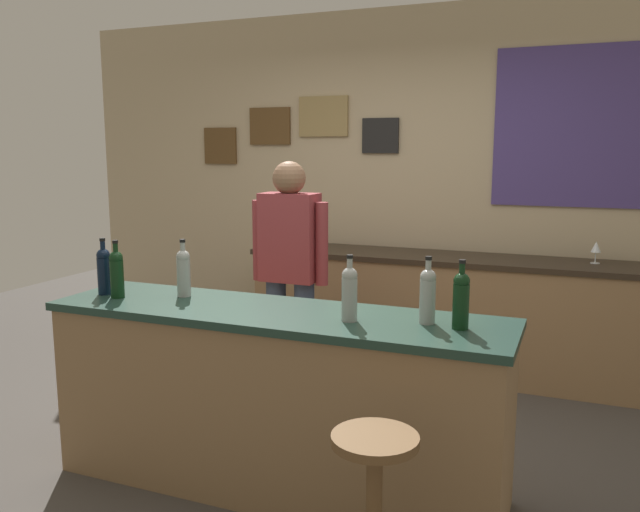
# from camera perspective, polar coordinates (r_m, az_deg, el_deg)

# --- Properties ---
(ground_plane) EXTENTS (10.00, 10.00, 0.00)m
(ground_plane) POSITION_cam_1_polar(r_m,az_deg,el_deg) (3.82, -1.12, -16.89)
(ground_plane) COLOR #423D38
(back_wall) EXTENTS (6.00, 0.09, 2.80)m
(back_wall) POSITION_cam_1_polar(r_m,az_deg,el_deg) (5.35, 7.70, 6.37)
(back_wall) COLOR tan
(back_wall) RESTS_ON ground_plane
(bar_counter) EXTENTS (2.30, 0.60, 0.92)m
(bar_counter) POSITION_cam_1_polar(r_m,az_deg,el_deg) (3.30, -3.96, -12.54)
(bar_counter) COLOR olive
(bar_counter) RESTS_ON ground_plane
(side_counter) EXTENTS (2.97, 0.56, 0.90)m
(side_counter) POSITION_cam_1_polar(r_m,az_deg,el_deg) (5.05, 10.55, -4.99)
(side_counter) COLOR olive
(side_counter) RESTS_ON ground_plane
(bartender) EXTENTS (0.52, 0.21, 1.62)m
(bartender) POSITION_cam_1_polar(r_m,az_deg,el_deg) (4.14, -2.67, -1.14)
(bartender) COLOR #384766
(bartender) RESTS_ON ground_plane
(bar_stool) EXTENTS (0.32, 0.32, 0.68)m
(bar_stool) POSITION_cam_1_polar(r_m,az_deg,el_deg) (2.52, 4.80, -20.02)
(bar_stool) COLOR brown
(bar_stool) RESTS_ON ground_plane
(wine_bottle_a) EXTENTS (0.07, 0.07, 0.31)m
(wine_bottle_a) POSITION_cam_1_polar(r_m,az_deg,el_deg) (3.66, -18.51, -1.13)
(wine_bottle_a) COLOR black
(wine_bottle_a) RESTS_ON bar_counter
(wine_bottle_b) EXTENTS (0.07, 0.07, 0.31)m
(wine_bottle_b) POSITION_cam_1_polar(r_m,az_deg,el_deg) (3.55, -17.48, -1.37)
(wine_bottle_b) COLOR black
(wine_bottle_b) RESTS_ON bar_counter
(wine_bottle_c) EXTENTS (0.07, 0.07, 0.31)m
(wine_bottle_c) POSITION_cam_1_polar(r_m,az_deg,el_deg) (3.50, -11.94, -1.30)
(wine_bottle_c) COLOR #999E99
(wine_bottle_c) RESTS_ON bar_counter
(wine_bottle_d) EXTENTS (0.07, 0.07, 0.31)m
(wine_bottle_d) POSITION_cam_1_polar(r_m,az_deg,el_deg) (2.93, 2.62, -3.17)
(wine_bottle_d) COLOR #999E99
(wine_bottle_d) RESTS_ON bar_counter
(wine_bottle_e) EXTENTS (0.07, 0.07, 0.31)m
(wine_bottle_e) POSITION_cam_1_polar(r_m,az_deg,el_deg) (2.93, 9.47, -3.31)
(wine_bottle_e) COLOR #999E99
(wine_bottle_e) RESTS_ON bar_counter
(wine_bottle_f) EXTENTS (0.07, 0.07, 0.31)m
(wine_bottle_f) POSITION_cam_1_polar(r_m,az_deg,el_deg) (2.87, 12.33, -3.66)
(wine_bottle_f) COLOR black
(wine_bottle_f) RESTS_ON bar_counter
(wine_glass_a) EXTENTS (0.07, 0.07, 0.16)m
(wine_glass_a) POSITION_cam_1_polar(r_m,az_deg,el_deg) (5.13, -0.41, 1.78)
(wine_glass_a) COLOR silver
(wine_glass_a) RESTS_ON side_counter
(wine_glass_b) EXTENTS (0.07, 0.07, 0.16)m
(wine_glass_b) POSITION_cam_1_polar(r_m,az_deg,el_deg) (4.92, 23.16, 0.67)
(wine_glass_b) COLOR silver
(wine_glass_b) RESTS_ON side_counter
(coffee_mug) EXTENTS (0.13, 0.08, 0.09)m
(coffee_mug) POSITION_cam_1_polar(r_m,az_deg,el_deg) (5.27, -3.16, 1.28)
(coffee_mug) COLOR #338C4C
(coffee_mug) RESTS_ON side_counter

